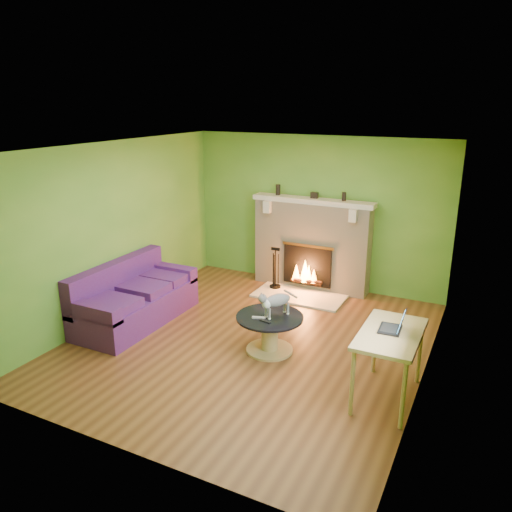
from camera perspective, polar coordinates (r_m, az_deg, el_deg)
The scene contains 22 objects.
floor at distance 6.92m, azimuth -0.64°, elevation -9.71°, with size 5.00×5.00×0.00m, color #5A3219.
ceiling at distance 6.17m, azimuth -0.73°, elevation 12.27°, with size 5.00×5.00×0.00m, color white.
wall_back at distance 8.65m, azimuth 6.91°, elevation 4.96°, with size 5.00×5.00×0.00m, color #46872C.
wall_front at distance 4.49m, azimuth -15.50°, elevation -7.70°, with size 5.00×5.00×0.00m, color #46872C.
wall_left at distance 7.68m, azimuth -15.81°, elevation 2.80°, with size 5.00×5.00×0.00m, color #46872C.
wall_right at distance 5.81m, azimuth 19.51°, elevation -2.27°, with size 5.00×5.00×0.00m, color #46872C.
window_frame at distance 4.88m, azimuth 18.26°, elevation -2.74°, with size 1.20×1.20×0.00m, color silver.
window_pane at distance 4.88m, azimuth 18.17°, elevation -2.72°, with size 1.06×1.06×0.00m, color white.
fireplace at distance 8.62m, azimuth 6.37°, elevation 1.30°, with size 2.10×0.46×1.58m.
hearth at distance 8.41m, azimuth 4.97°, elevation -4.54°, with size 1.50×0.75×0.03m, color beige.
mantel at distance 8.42m, azimuth 6.50°, elevation 6.29°, with size 2.10×0.28×0.08m, color beige.
sofa at distance 7.61m, azimuth -13.83°, elevation -4.80°, with size 0.89×1.96×0.88m.
coffee_table at distance 6.55m, azimuth 1.57°, elevation -8.56°, with size 0.88×0.88×0.50m.
desk at distance 5.60m, azimuth 15.08°, elevation -9.29°, with size 0.62×1.07×0.80m.
cat at distance 6.40m, azimuth 2.44°, elevation -5.39°, with size 0.21×0.57×0.36m, color #5E5E63, non-canonical shape.
remote_silver at distance 6.40m, azimuth 0.31°, elevation -7.05°, with size 0.17×0.04×0.02m, color gray.
remote_black at distance 6.30m, azimuth 1.06°, elevation -7.46°, with size 0.16×0.04×0.02m, color black.
laptop at distance 5.56m, azimuth 15.15°, elevation -7.11°, with size 0.26×0.30×0.23m, color black, non-canonical shape.
fire_tools at distance 8.59m, azimuth 2.23°, elevation -1.32°, with size 0.19×0.19×0.72m, color black, non-canonical shape.
mantel_vase_left at distance 8.66m, azimuth 2.53°, elevation 7.57°, with size 0.08×0.08×0.18m, color black.
mantel_vase_right at distance 8.26m, azimuth 10.02°, elevation 6.70°, with size 0.07×0.07×0.14m, color black.
mantel_box at distance 8.42m, azimuth 6.69°, elevation 6.91°, with size 0.12×0.08×0.10m, color black.
Camera 1 is at (2.81, -5.47, 3.17)m, focal length 35.00 mm.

